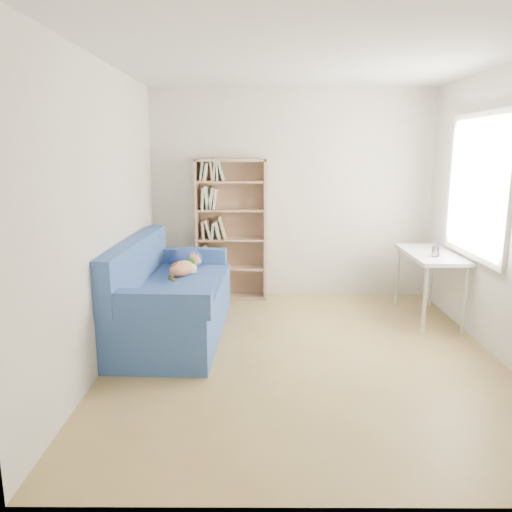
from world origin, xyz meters
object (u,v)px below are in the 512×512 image
(sofa, at_px, (170,299))
(desk, at_px, (430,260))
(bookshelf, at_px, (231,235))
(pen_cup, at_px, (436,251))

(sofa, relative_size, desk, 1.83)
(bookshelf, bearing_deg, desk, -19.72)
(sofa, relative_size, pen_cup, 12.21)
(bookshelf, distance_m, desk, 2.37)
(sofa, distance_m, desk, 2.84)
(sofa, xyz_separation_m, bookshelf, (0.56, 1.29, 0.44))
(sofa, distance_m, bookshelf, 1.47)
(sofa, relative_size, bookshelf, 1.16)
(desk, relative_size, pen_cup, 6.68)
(bookshelf, bearing_deg, pen_cup, -24.43)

